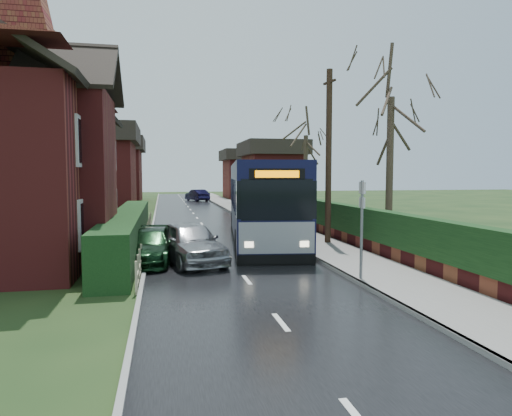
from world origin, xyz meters
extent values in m
plane|color=#364A1F|center=(0.00, 0.00, 0.00)|extent=(140.00, 140.00, 0.00)
cube|color=black|center=(0.00, 10.00, 0.01)|extent=(6.00, 100.00, 0.02)
cube|color=slate|center=(4.25, 10.00, 0.07)|extent=(2.50, 100.00, 0.14)
cube|color=gray|center=(3.05, 10.00, 0.07)|extent=(0.12, 100.00, 0.14)
cube|color=gray|center=(-3.05, 10.00, 0.05)|extent=(0.12, 100.00, 0.10)
cube|color=black|center=(-3.90, 5.00, 0.80)|extent=(1.20, 16.00, 1.60)
cube|color=maroon|center=(5.80, 10.00, 0.30)|extent=(0.30, 50.00, 0.60)
cube|color=black|center=(5.80, 10.00, 1.20)|extent=(0.60, 50.00, 1.20)
cube|color=maroon|center=(-5.50, 2.00, 3.00)|extent=(2.50, 4.00, 6.00)
cube|color=brown|center=(-8.00, 9.00, 9.20)|extent=(0.90, 1.40, 2.20)
cube|color=silver|center=(-4.95, 0.00, 1.60)|extent=(0.08, 1.20, 1.60)
cube|color=black|center=(-4.92, 0.00, 1.60)|extent=(0.03, 0.95, 1.35)
cube|color=silver|center=(-4.95, 0.00, 4.20)|extent=(0.08, 1.20, 1.60)
cube|color=black|center=(-4.92, 0.00, 4.20)|extent=(0.03, 0.95, 1.35)
cube|color=silver|center=(-4.95, 4.00, 1.60)|extent=(0.08, 1.20, 1.60)
cube|color=black|center=(-4.92, 4.00, 1.60)|extent=(0.03, 0.95, 1.35)
cube|color=silver|center=(-4.95, 4.00, 4.20)|extent=(0.08, 1.20, 1.60)
cube|color=black|center=(-4.92, 4.00, 4.20)|extent=(0.03, 0.95, 1.35)
cube|color=silver|center=(-4.95, 8.00, 1.60)|extent=(0.08, 1.20, 1.60)
cube|color=black|center=(-4.92, 8.00, 1.60)|extent=(0.03, 0.95, 1.35)
cube|color=silver|center=(-4.95, 8.00, 4.20)|extent=(0.08, 1.20, 1.60)
cube|color=black|center=(-4.92, 8.00, 4.20)|extent=(0.03, 0.95, 1.35)
cube|color=silver|center=(-4.95, 10.50, 1.60)|extent=(0.08, 1.20, 1.60)
cube|color=black|center=(-4.92, 10.50, 1.60)|extent=(0.03, 0.95, 1.35)
cube|color=silver|center=(-4.95, 10.50, 4.20)|extent=(0.08, 1.20, 1.60)
cube|color=black|center=(-4.92, 10.50, 4.20)|extent=(0.03, 0.95, 1.35)
cube|color=black|center=(2.20, 5.90, 1.01)|extent=(4.31, 12.34, 1.25)
cube|color=black|center=(2.20, 5.90, 2.30)|extent=(4.33, 12.35, 1.32)
cube|color=black|center=(2.20, 5.90, 3.32)|extent=(4.31, 12.34, 0.73)
cube|color=black|center=(2.20, 5.90, 0.19)|extent=(4.31, 12.34, 0.38)
cube|color=gray|center=(1.41, -0.04, 0.99)|extent=(2.63, 0.46, 1.10)
cube|color=black|center=(1.41, -0.07, 2.31)|extent=(2.46, 0.40, 1.43)
cube|color=black|center=(1.41, -0.07, 3.19)|extent=(1.92, 0.33, 0.38)
cube|color=#FF8C00|center=(1.41, -0.11, 3.19)|extent=(1.50, 0.24, 0.24)
cube|color=black|center=(1.41, -0.05, 0.24)|extent=(2.69, 0.49, 0.33)
cube|color=#FFF2CC|center=(0.45, 0.02, 0.77)|extent=(0.31, 0.09, 0.20)
cube|color=#FFF2CC|center=(2.36, -0.23, 0.77)|extent=(0.31, 0.09, 0.20)
cylinder|color=black|center=(0.46, 2.23, 0.53)|extent=(0.44, 1.09, 1.05)
cylinder|color=black|center=(2.92, 1.90, 0.53)|extent=(0.44, 1.09, 1.05)
cylinder|color=black|center=(1.48, 9.90, 0.53)|extent=(0.44, 1.09, 1.05)
cylinder|color=black|center=(3.94, 9.57, 0.53)|extent=(0.44, 1.09, 1.05)
imported|color=#A7A8AC|center=(-1.50, 1.10, 0.75)|extent=(2.77, 4.68, 1.50)
imported|color=black|center=(-2.90, 1.39, 0.60)|extent=(2.27, 4.35, 1.21)
imported|color=#131133|center=(1.62, 39.65, 0.70)|extent=(2.82, 4.49, 1.40)
cylinder|color=slate|center=(3.20, -3.00, 1.50)|extent=(0.09, 0.09, 3.01)
cube|color=silver|center=(3.20, -3.00, 2.79)|extent=(0.12, 0.46, 0.34)
cube|color=silver|center=(3.20, -3.00, 2.36)|extent=(0.10, 0.41, 0.30)
cylinder|color=black|center=(4.80, 4.00, 3.88)|extent=(0.27, 0.27, 7.77)
cube|color=black|center=(4.80, 4.00, 7.21)|extent=(0.23, 1.00, 0.09)
cylinder|color=#3D2F24|center=(7.60, 3.71, 3.31)|extent=(0.32, 0.32, 6.62)
cylinder|color=#382C21|center=(8.08, 17.50, 3.04)|extent=(0.33, 0.33, 6.08)
cylinder|color=#372820|center=(-10.85, 14.93, 3.46)|extent=(0.32, 0.32, 6.92)
camera|label=1|loc=(-2.44, -15.22, 3.17)|focal=32.00mm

